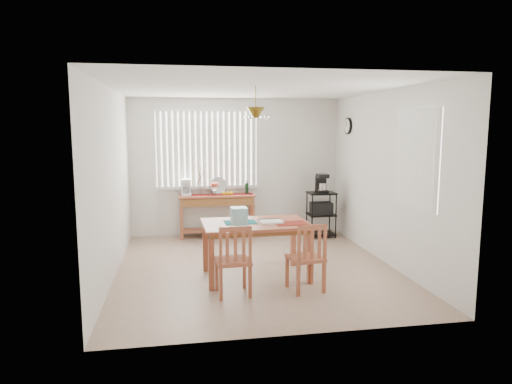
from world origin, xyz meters
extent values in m
cube|color=tan|center=(0.00, 0.00, -0.01)|extent=(4.00, 4.50, 0.01)
cube|color=silver|center=(0.00, 2.30, 1.30)|extent=(4.00, 0.10, 2.60)
cube|color=silver|center=(0.00, -2.30, 1.30)|extent=(4.00, 0.10, 2.60)
cube|color=silver|center=(-2.05, 0.00, 1.30)|extent=(0.10, 4.50, 2.60)
cube|color=silver|center=(2.05, 0.00, 1.30)|extent=(0.10, 4.50, 2.60)
cube|color=white|center=(0.00, 0.00, 2.65)|extent=(4.00, 4.50, 0.10)
cube|color=white|center=(-0.55, 2.25, 1.65)|extent=(1.90, 0.01, 1.40)
cube|color=white|center=(-1.45, 2.23, 1.65)|extent=(0.07, 0.03, 1.40)
cube|color=white|center=(-1.34, 2.23, 1.65)|extent=(0.07, 0.03, 1.40)
cube|color=white|center=(-1.24, 2.23, 1.65)|extent=(0.07, 0.03, 1.40)
cube|color=white|center=(-1.13, 2.23, 1.65)|extent=(0.07, 0.03, 1.40)
cube|color=white|center=(-1.03, 2.23, 1.65)|extent=(0.07, 0.03, 1.40)
cube|color=white|center=(-0.92, 2.23, 1.65)|extent=(0.07, 0.03, 1.40)
cube|color=white|center=(-0.81, 2.23, 1.65)|extent=(0.07, 0.03, 1.40)
cube|color=white|center=(-0.71, 2.23, 1.65)|extent=(0.07, 0.03, 1.40)
cube|color=white|center=(-0.60, 2.23, 1.65)|extent=(0.07, 0.03, 1.40)
cube|color=white|center=(-0.50, 2.23, 1.65)|extent=(0.07, 0.03, 1.40)
cube|color=white|center=(-0.39, 2.23, 1.65)|extent=(0.07, 0.03, 1.40)
cube|color=white|center=(-0.29, 2.23, 1.65)|extent=(0.07, 0.03, 1.40)
cube|color=white|center=(-0.18, 2.23, 1.65)|extent=(0.07, 0.03, 1.40)
cube|color=white|center=(-0.08, 2.23, 1.65)|extent=(0.07, 0.03, 1.40)
cube|color=white|center=(0.03, 2.23, 1.65)|extent=(0.07, 0.03, 1.40)
cube|color=white|center=(0.14, 2.23, 1.65)|extent=(0.07, 0.03, 1.40)
cube|color=white|center=(0.24, 2.23, 1.65)|extent=(0.07, 0.03, 1.40)
cube|color=white|center=(0.35, 2.23, 1.65)|extent=(0.07, 0.03, 1.40)
cube|color=white|center=(-0.55, 2.22, 0.92)|extent=(1.98, 0.06, 0.06)
cube|color=white|center=(-0.55, 2.22, 2.38)|extent=(1.98, 0.06, 0.06)
cube|color=white|center=(2.00, -0.90, 1.65)|extent=(0.01, 1.10, 1.30)
cube|color=white|center=(1.99, -1.40, 1.65)|extent=(0.03, 0.07, 1.30)
cube|color=white|center=(1.99, -1.29, 1.65)|extent=(0.03, 0.07, 1.30)
cube|color=white|center=(1.99, -1.18, 1.65)|extent=(0.03, 0.07, 1.30)
cube|color=white|center=(1.99, -1.07, 1.65)|extent=(0.03, 0.07, 1.30)
cube|color=white|center=(1.99, -0.96, 1.65)|extent=(0.03, 0.07, 1.30)
cube|color=white|center=(1.99, -0.85, 1.65)|extent=(0.03, 0.07, 1.30)
cube|color=white|center=(1.99, -0.74, 1.65)|extent=(0.03, 0.07, 1.30)
cube|color=white|center=(1.99, -0.63, 1.65)|extent=(0.03, 0.07, 1.30)
cube|color=white|center=(1.99, -0.52, 1.65)|extent=(0.03, 0.07, 1.30)
cube|color=white|center=(1.99, -0.41, 1.65)|extent=(0.03, 0.07, 1.30)
cylinder|color=black|center=(1.98, 1.55, 2.08)|extent=(0.04, 0.30, 0.30)
cylinder|color=white|center=(1.95, 1.55, 2.08)|extent=(0.01, 0.25, 0.25)
cylinder|color=olive|center=(-0.07, -0.41, 2.43)|extent=(0.01, 0.01, 0.34)
cone|color=olive|center=(-0.07, -0.41, 2.25)|extent=(0.24, 0.24, 0.14)
sphere|color=white|center=(0.09, -0.41, 2.19)|extent=(0.05, 0.05, 0.05)
sphere|color=white|center=(0.01, -0.28, 2.19)|extent=(0.05, 0.05, 0.05)
sphere|color=white|center=(-0.15, -0.28, 2.19)|extent=(0.05, 0.05, 0.05)
sphere|color=white|center=(-0.23, -0.41, 2.19)|extent=(0.05, 0.05, 0.05)
sphere|color=white|center=(-0.15, -0.55, 2.19)|extent=(0.05, 0.05, 0.05)
sphere|color=white|center=(0.01, -0.55, 2.19)|extent=(0.05, 0.05, 0.05)
cube|color=#AD5A3A|center=(-0.39, 2.03, 0.78)|extent=(1.42, 0.40, 0.04)
cube|color=#975F31|center=(-0.39, 2.03, 0.68)|extent=(1.37, 0.36, 0.14)
cube|color=#AD5A3A|center=(-1.06, 1.87, 0.31)|extent=(0.05, 0.05, 0.61)
cube|color=#AD5A3A|center=(0.27, 1.87, 0.31)|extent=(0.05, 0.05, 0.61)
cube|color=#AD5A3A|center=(-1.06, 2.19, 0.31)|extent=(0.05, 0.05, 0.61)
cube|color=#AD5A3A|center=(0.27, 2.19, 0.31)|extent=(0.05, 0.05, 0.61)
cube|color=#AD5A3A|center=(-0.39, 2.03, 0.13)|extent=(1.31, 0.35, 0.03)
cube|color=red|center=(-0.17, 2.03, 0.19)|extent=(0.27, 0.20, 0.09)
cube|color=#650D0E|center=(-0.39, 2.03, 0.80)|extent=(1.35, 0.22, 0.01)
cube|color=white|center=(-0.96, 2.03, 0.82)|extent=(0.18, 0.21, 0.04)
cube|color=white|center=(-0.96, 2.10, 0.93)|extent=(0.18, 0.07, 0.27)
cube|color=white|center=(-0.96, 2.01, 1.08)|extent=(0.18, 0.20, 0.06)
cylinder|color=white|center=(-0.96, 2.00, 0.90)|extent=(0.12, 0.12, 0.12)
cylinder|color=white|center=(-0.44, 2.01, 0.84)|extent=(0.04, 0.04, 0.09)
cone|color=white|center=(-0.44, 2.01, 0.93)|extent=(0.23, 0.23, 0.08)
sphere|color=red|center=(-0.39, 2.01, 1.00)|extent=(0.07, 0.07, 0.07)
sphere|color=red|center=(-0.42, 2.05, 1.00)|extent=(0.07, 0.07, 0.07)
sphere|color=red|center=(-0.47, 2.04, 1.00)|extent=(0.07, 0.07, 0.07)
sphere|color=red|center=(-0.47, 1.99, 1.00)|extent=(0.07, 0.07, 0.07)
sphere|color=red|center=(-0.42, 1.97, 1.00)|extent=(0.07, 0.07, 0.07)
sphere|color=orange|center=(-0.27, 1.96, 0.83)|extent=(0.07, 0.07, 0.07)
sphere|color=orange|center=(-0.20, 1.96, 0.83)|extent=(0.07, 0.07, 0.07)
sphere|color=orange|center=(-0.13, 1.96, 0.83)|extent=(0.07, 0.07, 0.07)
cylinder|color=silver|center=(-0.35, 2.19, 0.96)|extent=(0.32, 0.08, 0.32)
cylinder|color=white|center=(-0.70, 2.07, 0.86)|extent=(0.07, 0.07, 0.12)
cylinder|color=#4C3823|center=(-0.70, 2.07, 1.12)|extent=(0.08, 0.03, 0.39)
cylinder|color=#4C3823|center=(-0.70, 2.07, 1.15)|extent=(0.12, 0.05, 0.43)
cylinder|color=#4C3823|center=(-0.70, 2.07, 1.10)|extent=(0.15, 0.07, 0.32)
cylinder|color=#4C3823|center=(-0.70, 2.07, 1.17)|extent=(0.05, 0.02, 0.49)
cylinder|color=#4C3823|center=(-0.70, 2.07, 1.09)|extent=(0.19, 0.09, 0.27)
cylinder|color=black|center=(0.18, 2.07, 0.90)|extent=(0.07, 0.07, 0.20)
cylinder|color=black|center=(0.18, 2.07, 1.04)|extent=(0.02, 0.02, 0.07)
cylinder|color=black|center=(1.32, 1.52, 0.42)|extent=(0.02, 0.02, 0.85)
cylinder|color=black|center=(1.78, 1.52, 0.42)|extent=(0.02, 0.02, 0.85)
cylinder|color=black|center=(1.32, 1.88, 0.42)|extent=(0.02, 0.02, 0.85)
cylinder|color=black|center=(1.78, 1.88, 0.42)|extent=(0.02, 0.02, 0.85)
cube|color=black|center=(1.55, 1.70, 0.83)|extent=(0.50, 0.40, 0.03)
cube|color=black|center=(1.55, 1.70, 0.42)|extent=(0.50, 0.40, 0.02)
cube|color=black|center=(1.55, 1.70, 0.06)|extent=(0.50, 0.40, 0.02)
cube|color=black|center=(1.55, 1.70, 0.55)|extent=(0.38, 0.30, 0.22)
cube|color=black|center=(1.55, 1.68, 0.87)|extent=(0.20, 0.24, 0.05)
cube|color=black|center=(1.55, 1.76, 1.00)|extent=(0.20, 0.08, 0.30)
cube|color=black|center=(1.55, 1.68, 1.16)|extent=(0.20, 0.22, 0.07)
cylinder|color=silver|center=(1.55, 1.67, 0.96)|extent=(0.13, 0.13, 0.13)
cube|color=#AD5A3A|center=(-0.07, -0.41, 0.75)|extent=(1.46, 0.97, 0.04)
cube|color=#975F31|center=(-0.07, -0.41, 0.70)|extent=(1.36, 0.86, 0.06)
cube|color=#AD5A3A|center=(-0.71, -0.84, 0.33)|extent=(0.07, 0.07, 0.67)
cube|color=#AD5A3A|center=(0.60, -0.79, 0.33)|extent=(0.07, 0.07, 0.67)
cube|color=#AD5A3A|center=(-0.74, -0.04, 0.33)|extent=(0.07, 0.07, 0.67)
cube|color=#AD5A3A|center=(0.57, 0.01, 0.33)|extent=(0.07, 0.07, 0.67)
cube|color=#13656A|center=(-0.28, -0.37, 0.77)|extent=(0.44, 0.32, 0.01)
cube|color=maroon|center=(0.39, -0.55, 0.77)|extent=(0.44, 0.32, 0.01)
cube|color=white|center=(0.14, -0.46, 0.78)|extent=(0.32, 0.26, 0.03)
cube|color=black|center=(0.13, -0.33, 0.78)|extent=(0.31, 0.04, 0.03)
cube|color=#91C9D4|center=(-0.32, -0.58, 0.89)|extent=(0.21, 0.21, 0.25)
cube|color=#AD5A3A|center=(-0.46, -1.02, 0.43)|extent=(0.44, 0.44, 0.04)
cube|color=#AD5A3A|center=(-0.29, -0.84, 0.20)|extent=(0.04, 0.04, 0.41)
cube|color=#AD5A3A|center=(-0.65, -0.86, 0.20)|extent=(0.04, 0.04, 0.41)
cube|color=#AD5A3A|center=(-0.27, -1.19, 0.20)|extent=(0.04, 0.04, 0.41)
cube|color=#AD5A3A|center=(-0.63, -1.21, 0.20)|extent=(0.04, 0.04, 0.41)
cube|color=#AD5A3A|center=(-0.27, -1.20, 0.67)|extent=(0.04, 0.04, 0.46)
cube|color=#AD5A3A|center=(-0.63, -1.22, 0.67)|extent=(0.04, 0.04, 0.46)
cube|color=#AD5A3A|center=(-0.45, -1.21, 0.87)|extent=(0.38, 0.05, 0.06)
cube|color=#AD5A3A|center=(-0.35, -1.21, 0.65)|extent=(0.04, 0.02, 0.36)
cube|color=#AD5A3A|center=(-0.45, -1.21, 0.65)|extent=(0.04, 0.02, 0.36)
cube|color=#AD5A3A|center=(-0.55, -1.22, 0.65)|extent=(0.04, 0.02, 0.36)
cube|color=#AD5A3A|center=(0.46, -1.03, 0.42)|extent=(0.47, 0.47, 0.04)
cube|color=#AD5A3A|center=(0.61, -0.83, 0.20)|extent=(0.04, 0.04, 0.40)
cube|color=#AD5A3A|center=(0.26, -0.89, 0.20)|extent=(0.04, 0.04, 0.40)
cube|color=#AD5A3A|center=(0.66, -1.18, 0.20)|extent=(0.04, 0.04, 0.40)
cube|color=#AD5A3A|center=(0.32, -1.23, 0.20)|extent=(0.04, 0.04, 0.40)
cube|color=#AD5A3A|center=(0.67, -1.19, 0.66)|extent=(0.04, 0.04, 0.45)
cube|color=#AD5A3A|center=(0.32, -1.24, 0.66)|extent=(0.04, 0.04, 0.45)
cube|color=#AD5A3A|center=(0.49, -1.22, 0.86)|extent=(0.37, 0.09, 0.06)
cube|color=#AD5A3A|center=(0.59, -1.20, 0.64)|extent=(0.04, 0.03, 0.36)
cube|color=#AD5A3A|center=(0.49, -1.22, 0.64)|extent=(0.04, 0.03, 0.36)
cube|color=#AD5A3A|center=(0.40, -1.23, 0.64)|extent=(0.04, 0.03, 0.36)
camera|label=1|loc=(-1.10, -6.43, 2.06)|focal=32.00mm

